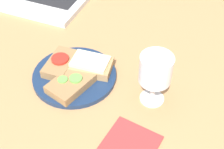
# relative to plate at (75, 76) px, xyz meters

# --- Properties ---
(wooden_table) EXTENTS (1.40, 1.40, 0.03)m
(wooden_table) POSITION_rel_plate_xyz_m (0.01, 0.03, -0.02)
(wooden_table) COLOR #B27F51
(wooden_table) RESTS_ON ground
(plate) EXTENTS (0.23, 0.23, 0.01)m
(plate) POSITION_rel_plate_xyz_m (0.00, 0.00, 0.00)
(plate) COLOR navy
(plate) RESTS_ON wooden_table
(sandwich_with_tomato) EXTENTS (0.07, 0.12, 0.03)m
(sandwich_with_tomato) POSITION_rel_plate_xyz_m (-0.05, 0.01, 0.02)
(sandwich_with_tomato) COLOR #937047
(sandwich_with_tomato) RESTS_ON plate
(sandwich_with_cucumber) EXTENTS (0.11, 0.13, 0.03)m
(sandwich_with_cucumber) POSITION_rel_plate_xyz_m (0.01, -0.05, 0.02)
(sandwich_with_cucumber) COLOR #937047
(sandwich_with_cucumber) RESTS_ON plate
(sandwich_with_cheese) EXTENTS (0.13, 0.10, 0.03)m
(sandwich_with_cheese) POSITION_rel_plate_xyz_m (0.03, 0.04, 0.02)
(sandwich_with_cheese) COLOR #A88456
(sandwich_with_cheese) RESTS_ON plate
(wine_glass) EXTENTS (0.08, 0.08, 0.14)m
(wine_glass) POSITION_rel_plate_xyz_m (0.22, 0.01, 0.09)
(wine_glass) COLOR white
(wine_glass) RESTS_ON wooden_table
(napkin) EXTENTS (0.13, 0.14, 0.00)m
(napkin) POSITION_rel_plate_xyz_m (0.21, -0.15, -0.00)
(napkin) COLOR #B23333
(napkin) RESTS_ON wooden_table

